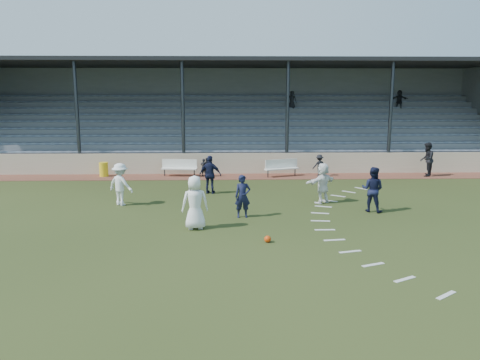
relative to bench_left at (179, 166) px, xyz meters
name	(u,v)px	position (x,y,z in m)	size (l,w,h in m)	color
ground	(242,231)	(3.17, -10.73, -0.58)	(90.00, 90.00, 0.00)	#2A3515
cinder_track	(236,177)	(3.17, -0.23, -0.57)	(34.00, 2.00, 0.02)	brown
retaining_wall	(235,163)	(3.17, 0.82, 0.02)	(34.00, 0.18, 1.20)	beige
bench_left	(179,166)	(0.00, 0.00, 0.00)	(2.03, 0.71, 0.95)	white
bench_right	(281,166)	(5.75, -0.18, 0.00)	(2.02, 1.13, 0.95)	white
trash_bin	(104,169)	(-4.25, 0.03, -0.17)	(0.49, 0.49, 0.79)	yellow
football	(268,239)	(3.93, -12.03, -0.48)	(0.22, 0.22, 0.22)	#CE3D0C
player_white_lead	(195,203)	(1.56, -10.45, 0.35)	(0.91, 0.59, 1.87)	white
player_navy_lead	(243,196)	(3.25, -8.97, 0.23)	(0.59, 0.39, 1.62)	black
player_navy_mid	(373,189)	(8.41, -8.24, 0.31)	(0.87, 0.68, 1.79)	black
player_white_wing	(121,184)	(-1.77, -6.87, 0.30)	(1.15, 0.66, 1.77)	white
player_navy_wing	(210,175)	(1.89, -4.65, 0.31)	(1.05, 0.44, 1.79)	black
player_white_back	(323,183)	(6.74, -6.71, 0.28)	(1.60, 0.51, 1.73)	white
official	(427,159)	(13.91, -0.44, 0.39)	(0.93, 0.72, 1.90)	black
sub_left_near	(204,167)	(1.37, -0.10, -0.07)	(0.36, 0.24, 1.00)	black
sub_left_far	(207,167)	(1.57, -0.27, -0.03)	(0.63, 0.26, 1.07)	black
sub_right	(319,165)	(7.89, -0.22, 0.04)	(0.79, 0.45, 1.22)	black
grandstand	(234,130)	(3.18, 5.53, 1.62)	(34.60, 9.00, 6.61)	gray
penalty_arc	(362,229)	(7.30, -10.73, -0.58)	(3.89, 14.63, 0.01)	silver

